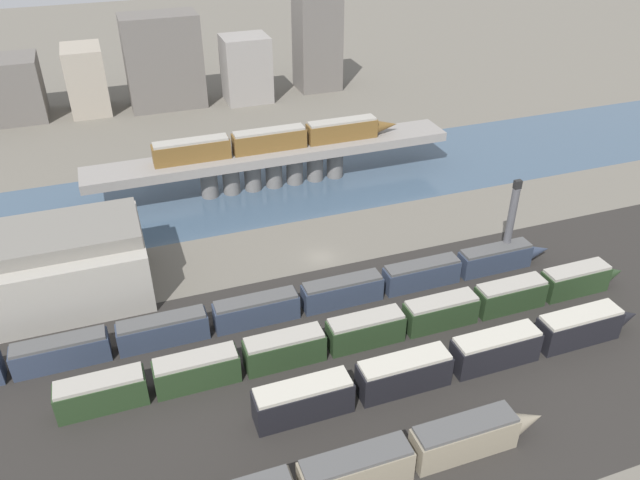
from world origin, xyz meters
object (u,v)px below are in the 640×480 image
object	(u,v)px
train_on_bridge	(278,139)
train_yard_outer	(220,318)
warehouse_building	(68,263)
train_yard_far	(374,328)
train_yard_mid	(460,359)
signal_tower	(510,225)

from	to	relation	value
train_on_bridge	train_yard_outer	bearing A→B (deg)	-116.97
warehouse_building	train_yard_outer	bearing A→B (deg)	-39.91
train_yard_far	warehouse_building	distance (m)	41.03
train_yard_mid	warehouse_building	distance (m)	51.54
train_yard_far	signal_tower	world-z (taller)	signal_tower
train_yard_outer	warehouse_building	size ratio (longest dim) A/B	4.84
train_on_bridge	train_yard_mid	size ratio (longest dim) A/B	0.89
train_yard_mid	warehouse_building	bearing A→B (deg)	143.10
train_on_bridge	warehouse_building	distance (m)	41.46
train_yard_mid	train_yard_outer	world-z (taller)	train_yard_mid
train_on_bridge	train_yard_far	world-z (taller)	train_on_bridge
train_yard_mid	warehouse_building	size ratio (longest dim) A/B	2.49
signal_tower	train_yard_mid	bearing A→B (deg)	-135.30
train_yard_far	signal_tower	bearing A→B (deg)	20.36
train_yard_far	warehouse_building	world-z (taller)	warehouse_building
warehouse_building	train_yard_far	bearing A→B (deg)	-33.50
train_on_bridge	train_yard_far	size ratio (longest dim) A/B	0.59
train_yard_mid	signal_tower	world-z (taller)	signal_tower
train_yard_far	train_yard_outer	world-z (taller)	train_yard_far
train_on_bridge	warehouse_building	xyz separation A→B (m)	(-35.24, -21.47, -4.02)
signal_tower	train_on_bridge	bearing A→B (deg)	124.01
train_yard_mid	signal_tower	distance (m)	25.21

